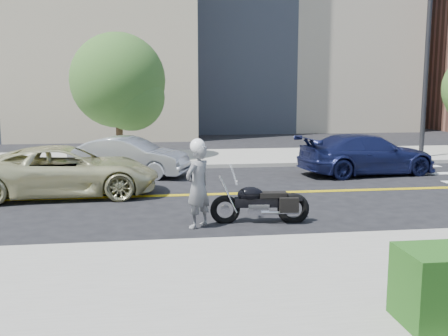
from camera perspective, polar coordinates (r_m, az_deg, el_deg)
name	(u,v)px	position (r m, az deg, el deg)	size (l,w,h in m)	color
ground_plane	(210,194)	(15.80, -1.58, -2.90)	(120.00, 120.00, 0.00)	black
sidewalk_near	(261,285)	(8.66, 4.00, -12.59)	(60.00, 5.00, 0.15)	#9E9B91
sidewalk_far	(191,158)	(23.15, -3.61, 1.08)	(60.00, 5.00, 0.15)	#9E9B91
traffic_light	(439,50)	(23.59, 22.34, 11.78)	(0.28, 4.50, 7.00)	black
motorcyclist	(198,184)	(12.00, -2.86, -1.70)	(0.84, 0.82, 2.07)	#9E9EA3
motorcycle	(261,194)	(12.51, 4.00, -2.84)	(2.29, 0.70, 1.39)	black
suv	(67,171)	(16.18, -16.71, -0.31)	(2.47, 5.36, 1.49)	beige
parked_car_silver	(129,157)	(19.18, -10.29, 1.21)	(1.49, 4.28, 1.41)	#B0B3B8
parked_car_blue	(367,154)	(19.97, 15.30, 1.45)	(2.08, 5.12, 1.49)	#1A2050
tree_far_a	(118,80)	(22.77, -11.49, 9.32)	(3.99, 3.99, 5.46)	#382619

